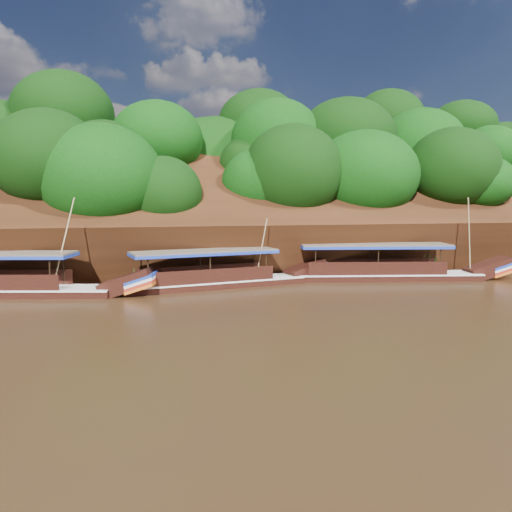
# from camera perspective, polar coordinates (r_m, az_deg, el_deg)

# --- Properties ---
(ground) EXTENTS (160.00, 160.00, 0.00)m
(ground) POSITION_cam_1_polar(r_m,az_deg,el_deg) (24.28, 3.60, -6.28)
(ground) COLOR black
(ground) RESTS_ON ground
(riverbank) EXTENTS (120.00, 30.06, 19.40)m
(riverbank) POSITION_cam_1_polar(r_m,az_deg,el_deg) (46.00, -4.97, 2.01)
(riverbank) COLOR black
(riverbank) RESTS_ON ground
(boat_0) EXTENTS (15.12, 4.88, 5.97)m
(boat_0) POSITION_cam_1_polar(r_m,az_deg,el_deg) (35.01, 15.76, -1.73)
(boat_0) COLOR black
(boat_0) RESTS_ON ground
(boat_1) EXTENTS (13.52, 4.31, 4.67)m
(boat_1) POSITION_cam_1_polar(r_m,az_deg,el_deg) (31.09, -3.38, -2.53)
(boat_1) COLOR black
(boat_1) RESTS_ON ground
(boat_2) EXTENTS (15.48, 5.55, 5.95)m
(boat_2) POSITION_cam_1_polar(r_m,az_deg,el_deg) (31.21, -26.26, -3.09)
(boat_2) COLOR black
(boat_2) RESTS_ON ground
(reeds) EXTENTS (49.76, 2.59, 1.99)m
(reeds) POSITION_cam_1_polar(r_m,az_deg,el_deg) (32.66, -7.30, -1.49)
(reeds) COLOR #206619
(reeds) RESTS_ON ground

